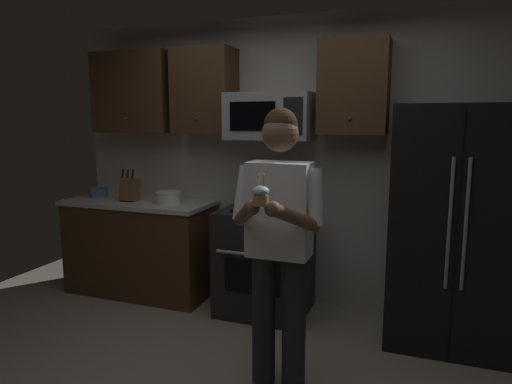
{
  "coord_description": "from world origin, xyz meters",
  "views": [
    {
      "loc": [
        1.11,
        -2.31,
        1.69
      ],
      "look_at": [
        0.15,
        0.3,
        1.25
      ],
      "focal_mm": 32.01,
      "sensor_mm": 36.0,
      "label": 1
    }
  ],
  "objects_px": {
    "refrigerator": "(453,227)",
    "bowl_small_colored": "(98,192)",
    "oven_range": "(265,261)",
    "person": "(279,235)",
    "bowl_large_white": "(168,197)",
    "cupcake": "(261,195)",
    "knife_block": "(130,189)",
    "microwave": "(270,116)"
  },
  "relations": [
    {
      "from": "bowl_small_colored",
      "to": "cupcake",
      "type": "bearing_deg",
      "value": -32.62
    },
    {
      "from": "cupcake",
      "to": "oven_range",
      "type": "bearing_deg",
      "value": 108.05
    },
    {
      "from": "bowl_small_colored",
      "to": "oven_range",
      "type": "bearing_deg",
      "value": -1.56
    },
    {
      "from": "refrigerator",
      "to": "bowl_small_colored",
      "type": "bearing_deg",
      "value": 178.47
    },
    {
      "from": "oven_range",
      "to": "person",
      "type": "height_order",
      "value": "person"
    },
    {
      "from": "knife_block",
      "to": "bowl_large_white",
      "type": "distance_m",
      "value": 0.42
    },
    {
      "from": "microwave",
      "to": "bowl_large_white",
      "type": "distance_m",
      "value": 1.21
    },
    {
      "from": "refrigerator",
      "to": "knife_block",
      "type": "xyz_separation_m",
      "value": [
        -2.87,
        0.01,
        0.13
      ]
    },
    {
      "from": "microwave",
      "to": "cupcake",
      "type": "distance_m",
      "value": 1.64
    },
    {
      "from": "microwave",
      "to": "refrigerator",
      "type": "bearing_deg",
      "value": -6.03
    },
    {
      "from": "refrigerator",
      "to": "bowl_large_white",
      "type": "relative_size",
      "value": 7.37
    },
    {
      "from": "oven_range",
      "to": "refrigerator",
      "type": "height_order",
      "value": "refrigerator"
    },
    {
      "from": "person",
      "to": "oven_range",
      "type": "bearing_deg",
      "value": 113.08
    },
    {
      "from": "bowl_small_colored",
      "to": "refrigerator",
      "type": "bearing_deg",
      "value": -1.53
    },
    {
      "from": "oven_range",
      "to": "cupcake",
      "type": "relative_size",
      "value": 5.36
    },
    {
      "from": "refrigerator",
      "to": "oven_range",
      "type": "bearing_deg",
      "value": 178.5
    },
    {
      "from": "bowl_large_white",
      "to": "person",
      "type": "xyz_separation_m",
      "value": [
        1.4,
        -1.04,
        0.02
      ]
    },
    {
      "from": "oven_range",
      "to": "microwave",
      "type": "distance_m",
      "value": 1.26
    },
    {
      "from": "bowl_large_white",
      "to": "cupcake",
      "type": "relative_size",
      "value": 1.41
    },
    {
      "from": "knife_block",
      "to": "refrigerator",
      "type": "bearing_deg",
      "value": -0.2
    },
    {
      "from": "refrigerator",
      "to": "person",
      "type": "xyz_separation_m",
      "value": [
        -1.04,
        -1.03,
        0.1
      ]
    },
    {
      "from": "cupcake",
      "to": "microwave",
      "type": "bearing_deg",
      "value": 106.71
    },
    {
      "from": "microwave",
      "to": "refrigerator",
      "type": "distance_m",
      "value": 1.72
    },
    {
      "from": "knife_block",
      "to": "bowl_small_colored",
      "type": "height_order",
      "value": "knife_block"
    },
    {
      "from": "bowl_large_white",
      "to": "cupcake",
      "type": "distance_m",
      "value": 1.99
    },
    {
      "from": "microwave",
      "to": "bowl_small_colored",
      "type": "distance_m",
      "value": 1.96
    },
    {
      "from": "bowl_large_white",
      "to": "microwave",
      "type": "bearing_deg",
      "value": 8.66
    },
    {
      "from": "oven_range",
      "to": "microwave",
      "type": "xyz_separation_m",
      "value": [
        0.0,
        0.12,
        1.26
      ]
    },
    {
      "from": "oven_range",
      "to": "cupcake",
      "type": "xyz_separation_m",
      "value": [
        0.46,
        -1.4,
        0.83
      ]
    },
    {
      "from": "knife_block",
      "to": "person",
      "type": "relative_size",
      "value": 0.18
    },
    {
      "from": "knife_block",
      "to": "bowl_large_white",
      "type": "relative_size",
      "value": 1.31
    },
    {
      "from": "refrigerator",
      "to": "person",
      "type": "distance_m",
      "value": 1.47
    },
    {
      "from": "refrigerator",
      "to": "microwave",
      "type": "bearing_deg",
      "value": 173.97
    },
    {
      "from": "knife_block",
      "to": "bowl_small_colored",
      "type": "relative_size",
      "value": 1.71
    },
    {
      "from": "microwave",
      "to": "refrigerator",
      "type": "xyz_separation_m",
      "value": [
        1.5,
        -0.16,
        -0.82
      ]
    },
    {
      "from": "oven_range",
      "to": "knife_block",
      "type": "bearing_deg",
      "value": -178.77
    },
    {
      "from": "bowl_small_colored",
      "to": "cupcake",
      "type": "distance_m",
      "value": 2.7
    },
    {
      "from": "refrigerator",
      "to": "person",
      "type": "bearing_deg",
      "value": -135.4
    },
    {
      "from": "microwave",
      "to": "person",
      "type": "bearing_deg",
      "value": -69.03
    },
    {
      "from": "knife_block",
      "to": "person",
      "type": "xyz_separation_m",
      "value": [
        1.82,
        -1.04,
        -0.04
      ]
    },
    {
      "from": "refrigerator",
      "to": "bowl_large_white",
      "type": "height_order",
      "value": "refrigerator"
    },
    {
      "from": "oven_range",
      "to": "person",
      "type": "bearing_deg",
      "value": -66.92
    }
  ]
}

